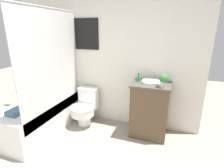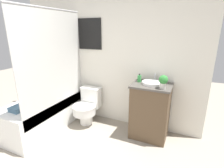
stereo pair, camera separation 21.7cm
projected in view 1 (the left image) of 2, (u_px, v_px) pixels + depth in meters
name	position (u px, v px, depth m)	size (l,w,h in m)	color
wall_back	(104.00, 54.00, 3.12)	(3.39, 0.07, 2.50)	silver
shower_area	(42.00, 114.00, 2.98)	(0.68, 1.49, 1.98)	white
toilet	(85.00, 107.00, 3.20)	(0.42, 0.56, 0.65)	white
vanity	(150.00, 110.00, 2.82)	(0.59, 0.48, 0.89)	brown
sink	(152.00, 82.00, 2.70)	(0.31, 0.35, 0.13)	white
soap_bottle	(139.00, 78.00, 2.79)	(0.06, 0.06, 0.13)	green
potted_plant	(163.00, 80.00, 2.48)	(0.13, 0.13, 0.20)	beige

